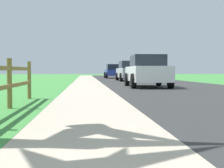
% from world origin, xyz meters
% --- Properties ---
extents(ground_plane, '(120.00, 120.00, 0.00)m').
position_xyz_m(ground_plane, '(0.00, 25.00, 0.00)').
color(ground_plane, '#418C3E').
extents(road_asphalt, '(7.00, 66.00, 0.01)m').
position_xyz_m(road_asphalt, '(3.50, 27.00, 0.00)').
color(road_asphalt, '#303030').
rests_on(road_asphalt, ground).
extents(curb_concrete, '(6.00, 66.00, 0.01)m').
position_xyz_m(curb_concrete, '(-3.00, 27.00, 0.00)').
color(curb_concrete, '#BBAC96').
rests_on(curb_concrete, ground).
extents(grass_verge, '(5.00, 66.00, 0.00)m').
position_xyz_m(grass_verge, '(-4.50, 27.00, 0.01)').
color(grass_verge, '#418C3E').
rests_on(grass_verge, ground).
extents(parked_suv_white, '(2.04, 4.51, 1.62)m').
position_xyz_m(parked_suv_white, '(2.03, 16.98, 0.81)').
color(parked_suv_white, white).
rests_on(parked_suv_white, ground).
extents(parked_car_silver, '(2.10, 4.91, 1.63)m').
position_xyz_m(parked_car_silver, '(2.59, 27.53, 0.82)').
color(parked_car_silver, '#B7BABF').
rests_on(parked_car_silver, ground).
extents(parked_car_blue, '(2.14, 4.41, 1.57)m').
position_xyz_m(parked_car_blue, '(2.16, 37.96, 0.79)').
color(parked_car_blue, navy).
rests_on(parked_car_blue, ground).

